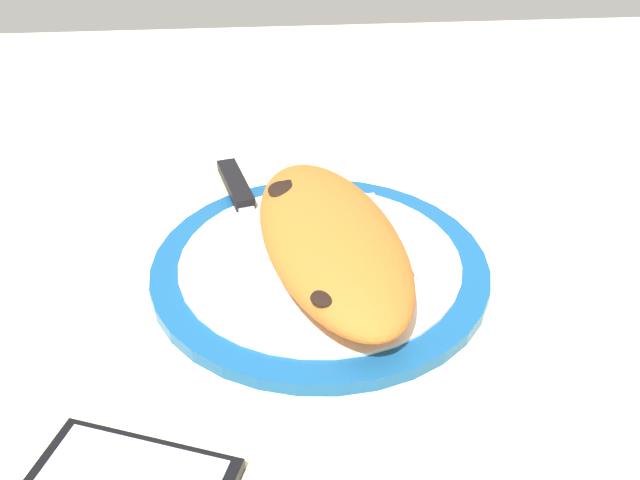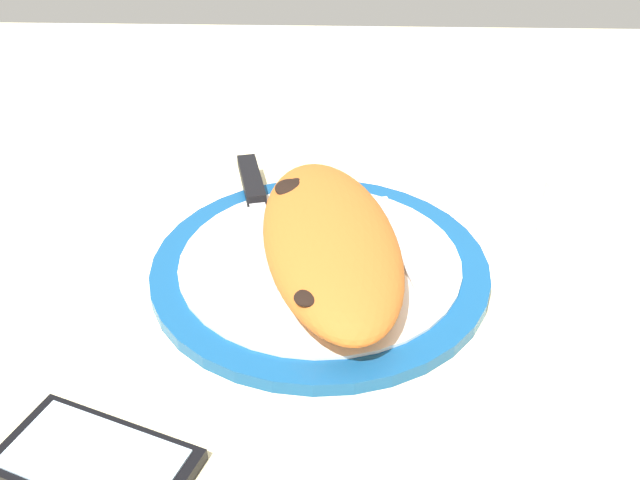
{
  "view_description": "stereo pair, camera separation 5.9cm",
  "coord_description": "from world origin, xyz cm",
  "px_view_note": "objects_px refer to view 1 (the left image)",
  "views": [
    {
      "loc": [
        -48.9,
        4.24,
        36.95
      ],
      "look_at": [
        0.0,
        0.0,
        3.51
      ],
      "focal_mm": 37.78,
      "sensor_mm": 36.0,
      "label": 1
    },
    {
      "loc": [
        -49.05,
        -1.69,
        36.95
      ],
      "look_at": [
        0.0,
        0.0,
        3.51
      ],
      "focal_mm": 37.78,
      "sensor_mm": 36.0,
      "label": 2
    }
  ],
  "objects_px": {
    "plate": "(320,265)",
    "calzone": "(331,239)",
    "water_glass": "(560,210)",
    "fork": "(388,229)",
    "knife": "(243,200)"
  },
  "relations": [
    {
      "from": "knife",
      "to": "water_glass",
      "type": "height_order",
      "value": "water_glass"
    },
    {
      "from": "knife",
      "to": "water_glass",
      "type": "distance_m",
      "value": 0.31
    },
    {
      "from": "fork",
      "to": "knife",
      "type": "height_order",
      "value": "knife"
    },
    {
      "from": "knife",
      "to": "calzone",
      "type": "bearing_deg",
      "value": -144.16
    },
    {
      "from": "calzone",
      "to": "fork",
      "type": "height_order",
      "value": "calzone"
    },
    {
      "from": "plate",
      "to": "fork",
      "type": "xyz_separation_m",
      "value": [
        0.04,
        -0.07,
        0.01
      ]
    },
    {
      "from": "water_glass",
      "to": "fork",
      "type": "bearing_deg",
      "value": 87.44
    },
    {
      "from": "plate",
      "to": "water_glass",
      "type": "distance_m",
      "value": 0.24
    },
    {
      "from": "plate",
      "to": "water_glass",
      "type": "relative_size",
      "value": 3.79
    },
    {
      "from": "plate",
      "to": "knife",
      "type": "distance_m",
      "value": 0.12
    },
    {
      "from": "plate",
      "to": "fork",
      "type": "relative_size",
      "value": 1.87
    },
    {
      "from": "calzone",
      "to": "knife",
      "type": "xyz_separation_m",
      "value": [
        0.11,
        0.08,
        -0.02
      ]
    },
    {
      "from": "calzone",
      "to": "knife",
      "type": "distance_m",
      "value": 0.14
    },
    {
      "from": "calzone",
      "to": "plate",
      "type": "bearing_deg",
      "value": 46.66
    },
    {
      "from": "plate",
      "to": "calzone",
      "type": "xyz_separation_m",
      "value": [
        -0.01,
        -0.01,
        0.03
      ]
    }
  ]
}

